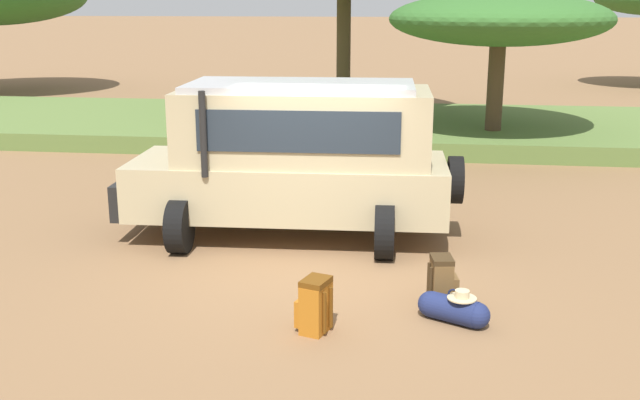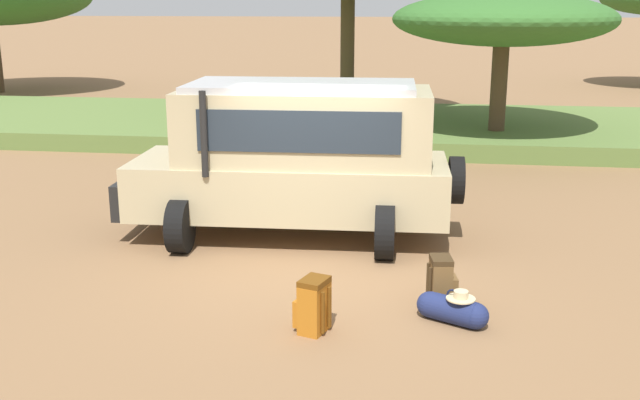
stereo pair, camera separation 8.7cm
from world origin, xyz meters
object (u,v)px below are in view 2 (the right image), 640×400
duffel_bag_low_black_case (452,309)px  safari_vehicle (296,156)px  acacia_tree_centre_back (503,20)px  backpack_beside_front_wheel (441,281)px  backpack_cluster_center (313,306)px

duffel_bag_low_black_case → safari_vehicle: bearing=127.5°
safari_vehicle → duffel_bag_low_black_case: (2.36, -3.07, -1.13)m
acacia_tree_centre_back → backpack_beside_front_wheel: bearing=-98.5°
backpack_beside_front_wheel → backpack_cluster_center: bearing=-145.1°
safari_vehicle → backpack_beside_front_wheel: safari_vehicle is taller
duffel_bag_low_black_case → acacia_tree_centre_back: bearing=82.5°
safari_vehicle → backpack_beside_front_wheel: size_ratio=8.89×
backpack_cluster_center → duffel_bag_low_black_case: 1.65m
safari_vehicle → acacia_tree_centre_back: acacia_tree_centre_back is taller
backpack_beside_front_wheel → acacia_tree_centre_back: size_ratio=0.10×
backpack_beside_front_wheel → duffel_bag_low_black_case: size_ratio=0.73×
backpack_beside_front_wheel → duffel_bag_low_black_case: 0.60m
duffel_bag_low_black_case → backpack_beside_front_wheel: bearing=102.1°
safari_vehicle → duffel_bag_low_black_case: safari_vehicle is taller
backpack_cluster_center → acacia_tree_centre_back: 12.26m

